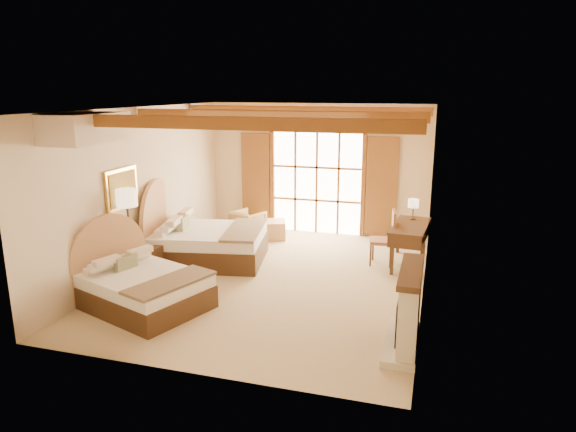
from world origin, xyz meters
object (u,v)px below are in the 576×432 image
at_px(armchair, 248,223).
at_px(desk, 409,243).
at_px(nightstand, 148,261).
at_px(bed_near, 137,285).
at_px(bed_far, 201,239).

xyz_separation_m(armchair, desk, (3.93, -1.03, 0.13)).
bearing_deg(armchair, desk, -172.99).
relative_size(nightstand, desk, 0.36).
distance_m(bed_near, desk, 5.45).
relative_size(nightstand, armchair, 0.83).
relative_size(bed_near, nightstand, 4.15).
xyz_separation_m(nightstand, armchair, (0.91, 3.12, 0.03)).
xyz_separation_m(bed_far, desk, (4.23, 0.98, -0.00)).
distance_m(bed_far, armchair, 2.04).
height_order(bed_near, armchair, bed_near).
relative_size(armchair, desk, 0.43).
bearing_deg(desk, bed_near, -135.49).
bearing_deg(desk, bed_far, -161.88).
height_order(bed_near, nightstand, bed_near).
xyz_separation_m(bed_far, armchair, (0.30, 2.01, -0.14)).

